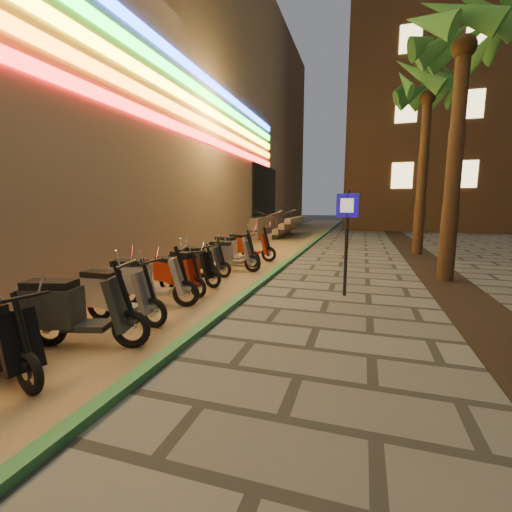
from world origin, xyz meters
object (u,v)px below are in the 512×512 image
(pedestrian_sign, at_px, (347,228))
(scooter_11, at_px, (228,255))
(scooter_8, at_px, (175,274))
(scooter_6, at_px, (114,294))
(scooter_10, at_px, (201,260))
(scooter_12, at_px, (232,249))
(scooter_9, at_px, (189,267))
(scooter_13, at_px, (246,246))
(scooter_7, at_px, (144,281))
(scooter_5, at_px, (71,310))

(pedestrian_sign, height_order, scooter_11, pedestrian_sign)
(pedestrian_sign, xyz_separation_m, scooter_8, (-3.65, -0.94, -1.03))
(scooter_6, height_order, scooter_8, scooter_6)
(scooter_10, relative_size, scooter_11, 0.91)
(pedestrian_sign, distance_m, scooter_10, 4.18)
(scooter_8, relative_size, scooter_12, 0.86)
(scooter_6, relative_size, scooter_9, 1.07)
(pedestrian_sign, distance_m, scooter_9, 3.88)
(scooter_9, xyz_separation_m, scooter_13, (0.16, 3.90, 0.07))
(scooter_6, distance_m, scooter_7, 0.93)
(scooter_10, bearing_deg, scooter_11, 67.52)
(scooter_5, distance_m, scooter_12, 6.78)
(scooter_8, bearing_deg, scooter_12, 108.25)
(scooter_7, xyz_separation_m, scooter_10, (-0.26, 2.95, -0.07))
(pedestrian_sign, height_order, scooter_6, pedestrian_sign)
(scooter_5, bearing_deg, scooter_6, 82.25)
(scooter_7, relative_size, scooter_11, 1.05)
(scooter_5, height_order, scooter_9, scooter_5)
(scooter_11, relative_size, scooter_12, 0.95)
(pedestrian_sign, height_order, scooter_8, pedestrian_sign)
(scooter_7, distance_m, scooter_11, 3.90)
(scooter_7, bearing_deg, pedestrian_sign, 11.92)
(pedestrian_sign, relative_size, scooter_10, 1.56)
(scooter_8, xyz_separation_m, scooter_9, (-0.08, 0.83, 0.01))
(scooter_10, relative_size, scooter_12, 0.86)
(scooter_9, relative_size, scooter_11, 0.93)
(scooter_8, xyz_separation_m, scooter_11, (0.16, 2.80, 0.05))
(scooter_12, bearing_deg, scooter_6, -75.91)
(scooter_13, bearing_deg, scooter_8, -91.52)
(scooter_8, height_order, scooter_10, scooter_10)
(scooter_11, bearing_deg, scooter_6, -93.11)
(pedestrian_sign, distance_m, scooter_5, 5.38)
(scooter_5, distance_m, scooter_11, 5.83)
(scooter_9, bearing_deg, scooter_6, -75.67)
(scooter_8, bearing_deg, scooter_7, -74.80)
(pedestrian_sign, xyz_separation_m, scooter_6, (-3.62, -2.97, -0.99))
(scooter_7, distance_m, scooter_9, 1.92)
(scooter_8, distance_m, scooter_10, 1.88)
(scooter_7, bearing_deg, scooter_13, 71.90)
(scooter_5, bearing_deg, scooter_7, 80.91)
(scooter_10, bearing_deg, scooter_5, -82.04)
(pedestrian_sign, bearing_deg, scooter_7, -128.27)
(scooter_7, height_order, scooter_11, scooter_7)
(scooter_5, height_order, scooter_11, scooter_5)
(scooter_10, xyz_separation_m, scooter_12, (0.19, 1.88, 0.07))
(scooter_7, height_order, scooter_13, scooter_13)
(scooter_10, bearing_deg, pedestrian_sign, -10.33)
(pedestrian_sign, distance_m, scooter_11, 4.08)
(pedestrian_sign, bearing_deg, scooter_9, -155.45)
(scooter_9, bearing_deg, scooter_13, 99.51)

